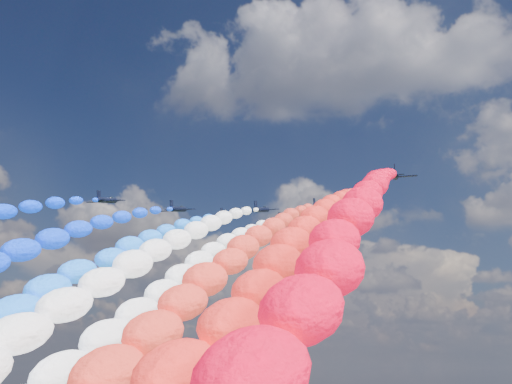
% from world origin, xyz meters
% --- Properties ---
extents(jet_0, '(9.32, 12.27, 5.15)m').
position_xyz_m(jet_0, '(-32.71, -6.51, 93.62)').
color(jet_0, black).
extents(jet_1, '(8.81, 11.91, 5.15)m').
position_xyz_m(jet_1, '(-20.51, 6.01, 93.62)').
color(jet_1, black).
extents(trail_1, '(5.49, 98.86, 45.79)m').
position_xyz_m(trail_1, '(-20.51, -45.39, 72.33)').
color(trail_1, '#0B37E7').
extents(jet_2, '(9.30, 12.26, 5.15)m').
position_xyz_m(jet_2, '(-11.97, 16.44, 93.62)').
color(jet_2, black).
extents(trail_2, '(5.49, 98.86, 45.79)m').
position_xyz_m(trail_2, '(-11.97, -34.96, 72.33)').
color(trail_2, '#1C72FF').
extents(jet_3, '(9.24, 12.21, 5.15)m').
position_xyz_m(jet_3, '(-1.30, 12.68, 93.62)').
color(jet_3, black).
extents(trail_3, '(5.49, 98.86, 45.79)m').
position_xyz_m(trail_3, '(-1.30, -38.72, 72.33)').
color(trail_3, white).
extents(jet_4, '(8.92, 11.99, 5.15)m').
position_xyz_m(jet_4, '(0.77, 24.96, 93.62)').
color(jet_4, black).
extents(trail_4, '(5.49, 98.86, 45.79)m').
position_xyz_m(trail_4, '(0.77, -26.44, 72.33)').
color(trail_4, white).
extents(jet_5, '(8.92, 11.99, 5.15)m').
position_xyz_m(jet_5, '(12.44, 14.62, 93.62)').
color(jet_5, black).
extents(trail_5, '(5.49, 98.86, 45.79)m').
position_xyz_m(trail_5, '(12.44, -36.78, 72.33)').
color(trail_5, red).
extents(jet_6, '(8.79, 11.90, 5.15)m').
position_xyz_m(jet_6, '(23.65, 5.57, 93.62)').
color(jet_6, black).
extents(trail_6, '(5.49, 98.86, 45.79)m').
position_xyz_m(trail_6, '(23.65, -45.82, 72.33)').
color(trail_6, red).
extents(jet_7, '(9.31, 12.26, 5.15)m').
position_xyz_m(jet_7, '(32.40, -5.11, 93.62)').
color(jet_7, black).
extents(trail_7, '(5.49, 98.86, 45.79)m').
position_xyz_m(trail_7, '(32.40, -56.51, 72.33)').
color(trail_7, red).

